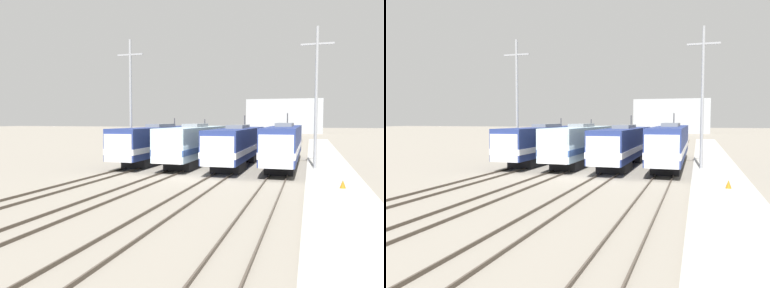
{
  "view_description": "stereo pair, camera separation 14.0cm",
  "coord_description": "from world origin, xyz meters",
  "views": [
    {
      "loc": [
        9.18,
        -29.02,
        4.65
      ],
      "look_at": [
        -0.62,
        1.91,
        2.54
      ],
      "focal_mm": 35.0,
      "sensor_mm": 36.0,
      "label": 1
    },
    {
      "loc": [
        9.31,
        -28.98,
        4.65
      ],
      "look_at": [
        -0.62,
        1.91,
        2.54
      ],
      "focal_mm": 35.0,
      "sensor_mm": 36.0,
      "label": 2
    }
  ],
  "objects": [
    {
      "name": "ground_plane",
      "position": [
        0.0,
        0.0,
        0.0
      ],
      "size": [
        400.0,
        400.0,
        0.0
      ],
      "primitive_type": "plane",
      "color": "gray"
    },
    {
      "name": "rail_pair_far_left",
      "position": [
        -6.74,
        0.0,
        0.07
      ],
      "size": [
        1.51,
        120.0,
        0.15
      ],
      "color": "#4C4238",
      "rests_on": "ground_plane"
    },
    {
      "name": "rail_pair_center_left",
      "position": [
        -2.25,
        0.0,
        0.07
      ],
      "size": [
        1.51,
        120.0,
        0.15
      ],
      "color": "#4C4238",
      "rests_on": "ground_plane"
    },
    {
      "name": "rail_pair_center_right",
      "position": [
        2.25,
        0.0,
        0.07
      ],
      "size": [
        1.51,
        120.0,
        0.15
      ],
      "color": "#4C4238",
      "rests_on": "ground_plane"
    },
    {
      "name": "rail_pair_far_right",
      "position": [
        6.74,
        0.0,
        0.07
      ],
      "size": [
        1.51,
        120.0,
        0.15
      ],
      "color": "#4C4238",
      "rests_on": "ground_plane"
    },
    {
      "name": "locomotive_far_left",
      "position": [
        -6.74,
        9.32,
        2.16
      ],
      "size": [
        2.94,
        19.85,
        4.83
      ],
      "color": "black",
      "rests_on": "ground_plane"
    },
    {
      "name": "locomotive_center_left",
      "position": [
        -2.25,
        7.67,
        2.18
      ],
      "size": [
        3.0,
        16.63,
        4.71
      ],
      "color": "#232326",
      "rests_on": "ground_plane"
    },
    {
      "name": "locomotive_center_right",
      "position": [
        2.25,
        7.71,
        2.13
      ],
      "size": [
        3.01,
        17.98,
        5.12
      ],
      "color": "black",
      "rests_on": "ground_plane"
    },
    {
      "name": "locomotive_far_right",
      "position": [
        6.74,
        8.88,
        2.23
      ],
      "size": [
        2.86,
        19.89,
        5.38
      ],
      "color": "black",
      "rests_on": "ground_plane"
    },
    {
      "name": "catenary_tower_left",
      "position": [
        -8.69,
        6.26,
        6.79
      ],
      "size": [
        2.85,
        0.27,
        12.89
      ],
      "color": "gray",
      "rests_on": "ground_plane"
    },
    {
      "name": "catenary_tower_right",
      "position": [
        9.63,
        6.26,
        6.79
      ],
      "size": [
        2.85,
        0.27,
        12.89
      ],
      "color": "gray",
      "rests_on": "ground_plane"
    },
    {
      "name": "platform",
      "position": [
        10.92,
        0.0,
        0.14
      ],
      "size": [
        4.0,
        120.0,
        0.27
      ],
      "color": "#B7B5AD",
      "rests_on": "ground_plane"
    },
    {
      "name": "traffic_cone",
      "position": [
        11.23,
        -3.54,
        0.54
      ],
      "size": [
        0.39,
        0.39,
        0.53
      ],
      "color": "orange",
      "rests_on": "platform"
    },
    {
      "name": "depot_building",
      "position": [
        0.41,
        105.44,
        5.87
      ],
      "size": [
        25.41,
        8.8,
        11.75
      ],
      "color": "#9EA3A8",
      "rests_on": "ground_plane"
    }
  ]
}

